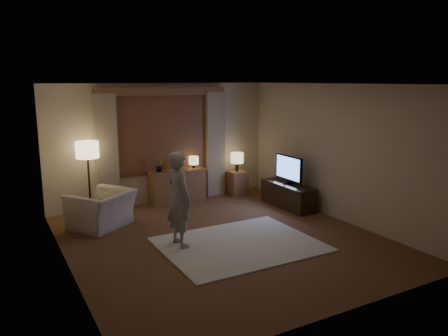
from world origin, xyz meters
TOP-DOWN VIEW (x-y plane):
  - room at (0.00, 0.50)m, footprint 5.04×5.54m
  - rug at (0.11, -0.34)m, footprint 2.50×2.00m
  - sideboard at (0.22, 2.50)m, footprint 1.20×0.40m
  - picture_frame at (0.22, 2.50)m, footprint 0.16×0.02m
  - plant at (-0.18, 2.50)m, footprint 0.17×0.13m
  - table_lamp_sideboard at (0.62, 2.50)m, footprint 0.22×0.22m
  - floor_lamp at (-1.69, 2.38)m, footprint 0.44×0.44m
  - armchair at (-1.64, 1.63)m, footprint 1.37×1.34m
  - side_table at (1.71, 2.45)m, footprint 0.40×0.40m
  - table_lamp_side at (1.71, 2.45)m, footprint 0.30×0.30m
  - tv_stand at (2.15, 1.05)m, footprint 0.45×1.40m
  - tv at (2.15, 1.05)m, footprint 0.20×0.84m
  - person at (-0.76, 0.09)m, footprint 0.42×0.59m

SIDE VIEW (x-z plane):
  - rug at x=0.11m, z-range 0.00..0.02m
  - tv_stand at x=2.15m, z-range 0.00..0.50m
  - side_table at x=1.71m, z-range 0.00..0.56m
  - armchair at x=-1.64m, z-range 0.00..0.67m
  - sideboard at x=0.22m, z-range 0.00..0.70m
  - person at x=-0.76m, z-range 0.02..1.57m
  - picture_frame at x=0.22m, z-range 0.70..0.90m
  - tv at x=2.15m, z-range 0.53..1.14m
  - plant at x=-0.18m, z-range 0.70..1.00m
  - table_lamp_side at x=1.71m, z-range 0.65..1.09m
  - table_lamp_sideboard at x=0.62m, z-range 0.75..1.05m
  - floor_lamp at x=-1.69m, z-range 0.51..2.01m
  - room at x=0.00m, z-range 0.01..2.65m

